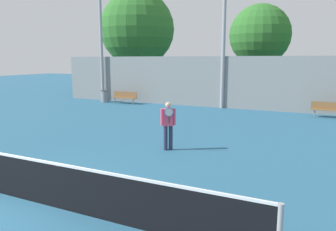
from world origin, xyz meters
The scene contains 11 objects.
ground_plane centered at (0.00, 0.00, 0.00)m, with size 100.00×100.00×0.00m, color #285B7A.
tennis_net centered at (0.00, 0.00, 0.51)m, with size 11.08×0.09×1.00m.
tennis_player centered at (1.18, 5.07, 0.94)m, with size 0.52×0.50×1.68m.
bench_courtside_near centered at (-6.88, 14.60, 0.52)m, with size 1.90×0.40×0.84m.
bench_courtside_far centered at (6.34, 14.60, 0.52)m, with size 2.11×0.40×0.84m.
light_pole_near_left centered at (-0.03, 15.52, 6.03)m, with size 0.90×0.60×10.23m.
light_pole_center_back centered at (-9.33, 15.36, 5.58)m, with size 0.90×0.60×9.13m.
trash_bin centered at (-8.63, 14.67, 0.44)m, with size 0.60×0.60×0.87m.
back_fence centered at (0.00, 15.62, 1.65)m, with size 25.04×0.06×3.31m.
tree_green_tall centered at (1.24, 20.64, 4.86)m, with size 4.51×4.51×7.15m.
tree_dark_dense centered at (-10.00, 21.68, 5.83)m, with size 6.78×6.78×9.23m.
Camera 1 is at (5.97, -4.83, 3.11)m, focal length 35.00 mm.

